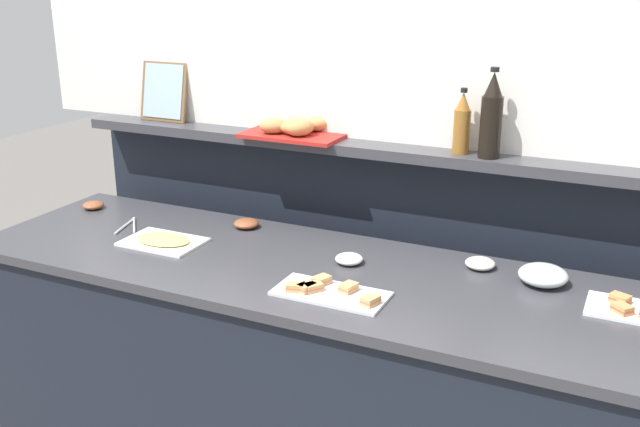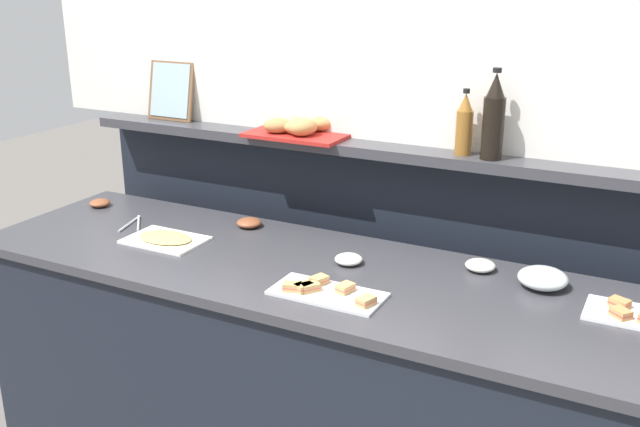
{
  "view_description": "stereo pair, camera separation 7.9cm",
  "coord_description": "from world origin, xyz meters",
  "px_view_note": "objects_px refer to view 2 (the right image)",
  "views": [
    {
      "loc": [
        0.93,
        -2.03,
        1.87
      ],
      "look_at": [
        -0.08,
        0.1,
        1.07
      ],
      "focal_mm": 40.22,
      "sensor_mm": 36.0,
      "label": 1
    },
    {
      "loc": [
        1.0,
        -1.99,
        1.87
      ],
      "look_at": [
        -0.08,
        0.1,
        1.07
      ],
      "focal_mm": 40.22,
      "sensor_mm": 36.0,
      "label": 2
    }
  ],
  "objects_px": {
    "glass_bowl_medium": "(543,279)",
    "condiment_bowl_dark": "(100,203)",
    "framed_picture": "(171,90)",
    "wine_bottle_dark": "(494,119)",
    "condiment_bowl_cream": "(249,223)",
    "condiment_bowl_teal": "(480,265)",
    "vinegar_bottle_amber": "(464,126)",
    "cold_cuts_platter": "(165,239)",
    "sandwich_platter_side": "(326,292)",
    "bread_basket": "(298,127)",
    "serving_tongs": "(134,223)",
    "condiment_bowl_red": "(349,259)"
  },
  "relations": [
    {
      "from": "glass_bowl_medium",
      "to": "wine_bottle_dark",
      "type": "bearing_deg",
      "value": 135.89
    },
    {
      "from": "framed_picture",
      "to": "condiment_bowl_red",
      "type": "bearing_deg",
      "value": -21.29
    },
    {
      "from": "condiment_bowl_dark",
      "to": "serving_tongs",
      "type": "distance_m",
      "value": 0.31
    },
    {
      "from": "serving_tongs",
      "to": "wine_bottle_dark",
      "type": "bearing_deg",
      "value": 16.34
    },
    {
      "from": "wine_bottle_dark",
      "to": "bread_basket",
      "type": "relative_size",
      "value": 0.79
    },
    {
      "from": "cold_cuts_platter",
      "to": "bread_basket",
      "type": "distance_m",
      "value": 0.68
    },
    {
      "from": "sandwich_platter_side",
      "to": "framed_picture",
      "type": "height_order",
      "value": "framed_picture"
    },
    {
      "from": "glass_bowl_medium",
      "to": "vinegar_bottle_amber",
      "type": "bearing_deg",
      "value": 143.74
    },
    {
      "from": "serving_tongs",
      "to": "framed_picture",
      "type": "height_order",
      "value": "framed_picture"
    },
    {
      "from": "glass_bowl_medium",
      "to": "framed_picture",
      "type": "bearing_deg",
      "value": 169.84
    },
    {
      "from": "sandwich_platter_side",
      "to": "bread_basket",
      "type": "relative_size",
      "value": 0.89
    },
    {
      "from": "wine_bottle_dark",
      "to": "framed_picture",
      "type": "relative_size",
      "value": 1.22
    },
    {
      "from": "serving_tongs",
      "to": "cold_cuts_platter",
      "type": "bearing_deg",
      "value": -21.67
    },
    {
      "from": "vinegar_bottle_amber",
      "to": "wine_bottle_dark",
      "type": "height_order",
      "value": "wine_bottle_dark"
    },
    {
      "from": "glass_bowl_medium",
      "to": "condiment_bowl_dark",
      "type": "height_order",
      "value": "glass_bowl_medium"
    },
    {
      "from": "wine_bottle_dark",
      "to": "glass_bowl_medium",
      "type": "bearing_deg",
      "value": -44.11
    },
    {
      "from": "cold_cuts_platter",
      "to": "condiment_bowl_dark",
      "type": "relative_size",
      "value": 3.3
    },
    {
      "from": "condiment_bowl_teal",
      "to": "vinegar_bottle_amber",
      "type": "height_order",
      "value": "vinegar_bottle_amber"
    },
    {
      "from": "condiment_bowl_cream",
      "to": "wine_bottle_dark",
      "type": "bearing_deg",
      "value": 12.46
    },
    {
      "from": "condiment_bowl_cream",
      "to": "serving_tongs",
      "type": "height_order",
      "value": "condiment_bowl_cream"
    },
    {
      "from": "sandwich_platter_side",
      "to": "bread_basket",
      "type": "height_order",
      "value": "bread_basket"
    },
    {
      "from": "condiment_bowl_dark",
      "to": "bread_basket",
      "type": "height_order",
      "value": "bread_basket"
    },
    {
      "from": "condiment_bowl_cream",
      "to": "condiment_bowl_red",
      "type": "relative_size",
      "value": 1.02
    },
    {
      "from": "condiment_bowl_cream",
      "to": "glass_bowl_medium",
      "type": "bearing_deg",
      "value": -2.67
    },
    {
      "from": "vinegar_bottle_amber",
      "to": "cold_cuts_platter",
      "type": "bearing_deg",
      "value": -153.13
    },
    {
      "from": "glass_bowl_medium",
      "to": "condiment_bowl_teal",
      "type": "xyz_separation_m",
      "value": [
        -0.21,
        0.04,
        -0.01
      ]
    },
    {
      "from": "condiment_bowl_dark",
      "to": "framed_picture",
      "type": "relative_size",
      "value": 0.34
    },
    {
      "from": "vinegar_bottle_amber",
      "to": "bread_basket",
      "type": "xyz_separation_m",
      "value": [
        -0.68,
        -0.0,
        -0.07
      ]
    },
    {
      "from": "sandwich_platter_side",
      "to": "condiment_bowl_cream",
      "type": "distance_m",
      "value": 0.7
    },
    {
      "from": "sandwich_platter_side",
      "to": "serving_tongs",
      "type": "height_order",
      "value": "sandwich_platter_side"
    },
    {
      "from": "framed_picture",
      "to": "vinegar_bottle_amber",
      "type": "bearing_deg",
      "value": -1.61
    },
    {
      "from": "sandwich_platter_side",
      "to": "condiment_bowl_dark",
      "type": "xyz_separation_m",
      "value": [
        -1.27,
        0.35,
        0.0
      ]
    },
    {
      "from": "sandwich_platter_side",
      "to": "framed_picture",
      "type": "relative_size",
      "value": 1.37
    },
    {
      "from": "vinegar_bottle_amber",
      "to": "wine_bottle_dark",
      "type": "relative_size",
      "value": 0.75
    },
    {
      "from": "framed_picture",
      "to": "wine_bottle_dark",
      "type": "bearing_deg",
      "value": -2.16
    },
    {
      "from": "glass_bowl_medium",
      "to": "condiment_bowl_red",
      "type": "bearing_deg",
      "value": -170.21
    },
    {
      "from": "serving_tongs",
      "to": "bread_basket",
      "type": "distance_m",
      "value": 0.76
    },
    {
      "from": "wine_bottle_dark",
      "to": "bread_basket",
      "type": "xyz_separation_m",
      "value": [
        -0.78,
        0.02,
        -0.11
      ]
    },
    {
      "from": "condiment_bowl_dark",
      "to": "wine_bottle_dark",
      "type": "bearing_deg",
      "value": 9.59
    },
    {
      "from": "glass_bowl_medium",
      "to": "serving_tongs",
      "type": "distance_m",
      "value": 1.58
    },
    {
      "from": "condiment_bowl_teal",
      "to": "condiment_bowl_dark",
      "type": "bearing_deg",
      "value": -177.75
    },
    {
      "from": "framed_picture",
      "to": "serving_tongs",
      "type": "bearing_deg",
      "value": -74.06
    },
    {
      "from": "condiment_bowl_cream",
      "to": "vinegar_bottle_amber",
      "type": "distance_m",
      "value": 0.92
    },
    {
      "from": "sandwich_platter_side",
      "to": "condiment_bowl_dark",
      "type": "bearing_deg",
      "value": 164.53
    },
    {
      "from": "condiment_bowl_dark",
      "to": "condiment_bowl_teal",
      "type": "bearing_deg",
      "value": 2.25
    },
    {
      "from": "condiment_bowl_cream",
      "to": "bread_basket",
      "type": "distance_m",
      "value": 0.43
    },
    {
      "from": "sandwich_platter_side",
      "to": "condiment_bowl_red",
      "type": "xyz_separation_m",
      "value": [
        -0.04,
        0.26,
        0.01
      ]
    },
    {
      "from": "condiment_bowl_cream",
      "to": "condiment_bowl_dark",
      "type": "height_order",
      "value": "condiment_bowl_cream"
    },
    {
      "from": "cold_cuts_platter",
      "to": "wine_bottle_dark",
      "type": "relative_size",
      "value": 0.93
    },
    {
      "from": "sandwich_platter_side",
      "to": "framed_picture",
      "type": "distance_m",
      "value": 1.37
    }
  ]
}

